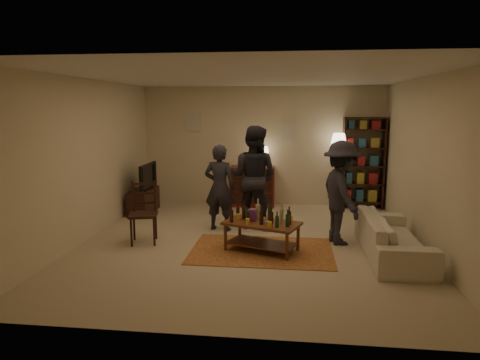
% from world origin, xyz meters
% --- Properties ---
extents(floor, '(6.00, 6.00, 0.00)m').
position_xyz_m(floor, '(0.00, 0.00, 0.00)').
color(floor, '#C6B793').
rests_on(floor, ground).
extents(room_shell, '(6.00, 6.00, 6.00)m').
position_xyz_m(room_shell, '(-0.65, 2.98, 1.81)').
color(room_shell, beige).
rests_on(room_shell, ground).
extents(rug, '(2.20, 1.50, 0.01)m').
position_xyz_m(rug, '(0.23, -0.41, 0.01)').
color(rug, maroon).
rests_on(rug, ground).
extents(coffee_table, '(1.28, 0.97, 0.81)m').
position_xyz_m(coffee_table, '(0.23, -0.41, 0.41)').
color(coffee_table, brown).
rests_on(coffee_table, ground).
extents(dining_chair, '(0.54, 0.54, 1.04)m').
position_xyz_m(dining_chair, '(-1.75, -0.16, 0.55)').
color(dining_chair, black).
rests_on(dining_chair, ground).
extents(tv_stand, '(0.40, 1.00, 1.06)m').
position_xyz_m(tv_stand, '(-2.44, 1.80, 0.38)').
color(tv_stand, black).
rests_on(tv_stand, ground).
extents(dresser, '(1.00, 0.50, 1.36)m').
position_xyz_m(dresser, '(-0.19, 2.71, 0.48)').
color(dresser, maroon).
rests_on(dresser, ground).
extents(bookshelf, '(0.90, 0.34, 2.02)m').
position_xyz_m(bookshelf, '(2.25, 2.78, 1.03)').
color(bookshelf, black).
rests_on(bookshelf, ground).
extents(floor_lamp, '(0.36, 0.36, 1.67)m').
position_xyz_m(floor_lamp, '(1.69, 2.65, 1.42)').
color(floor_lamp, black).
rests_on(floor_lamp, ground).
extents(sofa, '(0.81, 2.08, 0.61)m').
position_xyz_m(sofa, '(2.20, -0.40, 0.30)').
color(sofa, beige).
rests_on(sofa, ground).
extents(person_left, '(0.63, 0.47, 1.58)m').
position_xyz_m(person_left, '(-0.61, 0.69, 0.79)').
color(person_left, '#24242C').
rests_on(person_left, ground).
extents(person_right, '(1.10, 0.97, 1.90)m').
position_xyz_m(person_right, '(-0.02, 0.96, 0.95)').
color(person_right, '#222128').
rests_on(person_right, ground).
extents(person_by_sofa, '(0.90, 1.23, 1.70)m').
position_xyz_m(person_by_sofa, '(1.48, 0.15, 0.85)').
color(person_by_sofa, '#24242C').
rests_on(person_by_sofa, ground).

